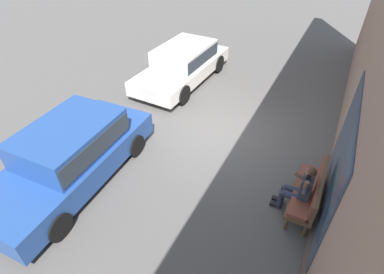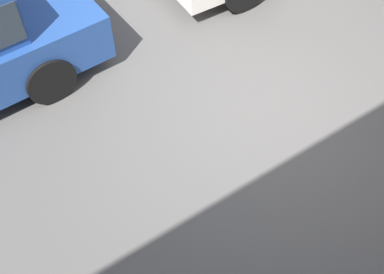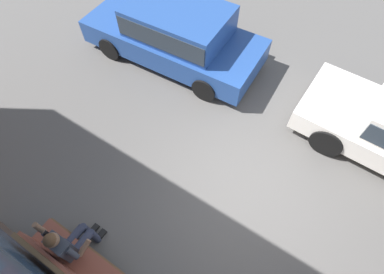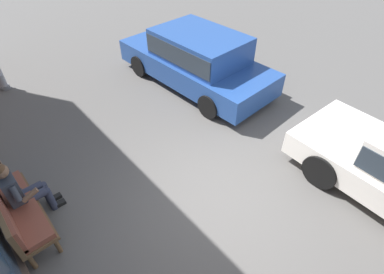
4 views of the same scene
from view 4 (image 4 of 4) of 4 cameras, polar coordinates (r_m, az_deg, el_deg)
name	(u,v)px [view 4 (image 4 of 4)]	position (r m, az deg, el deg)	size (l,w,h in m)	color
ground_plane	(219,200)	(5.64, 5.25, -11.80)	(60.00, 60.00, 0.00)	#565451
bench	(13,209)	(5.58, -31.00, -11.68)	(1.72, 0.55, 0.99)	brown
person_on_phone	(20,189)	(5.61, -29.90, -8.65)	(0.73, 0.74, 1.32)	#2D3347
parked_car_mid	(197,57)	(8.33, 0.93, 14.93)	(4.63, 2.09, 1.50)	#23478E
fire_hydrant	(0,76)	(9.78, -32.75, 9.68)	(0.38, 0.26, 0.81)	slate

